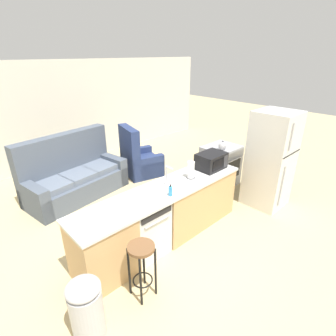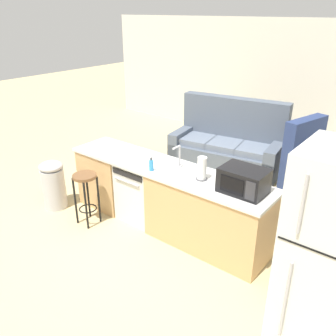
# 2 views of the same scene
# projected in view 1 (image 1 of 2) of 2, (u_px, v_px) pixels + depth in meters

# --- Properties ---
(ground_plane) EXTENTS (24.00, 24.00, 0.00)m
(ground_plane) POSITION_uv_depth(u_px,v_px,m) (157.00, 243.00, 4.13)
(ground_plane) COLOR tan
(wall_back) EXTENTS (10.00, 0.06, 2.60)m
(wall_back) POSITION_uv_depth(u_px,v_px,m) (55.00, 115.00, 6.58)
(wall_back) COLOR silver
(wall_back) RESTS_ON ground_plane
(kitchen_counter) EXTENTS (2.94, 0.66, 0.90)m
(kitchen_counter) POSITION_uv_depth(u_px,v_px,m) (168.00, 214.00, 4.11)
(kitchen_counter) COLOR tan
(kitchen_counter) RESTS_ON ground_plane
(dishwasher) EXTENTS (0.58, 0.61, 0.84)m
(dishwasher) POSITION_uv_depth(u_px,v_px,m) (144.00, 227.00, 3.81)
(dishwasher) COLOR silver
(dishwasher) RESTS_ON ground_plane
(stove_range) EXTENTS (0.76, 0.68, 0.90)m
(stove_range) POSITION_uv_depth(u_px,v_px,m) (220.00, 166.00, 5.79)
(stove_range) COLOR #A8AAB2
(stove_range) RESTS_ON ground_plane
(refrigerator) EXTENTS (0.72, 0.73, 1.82)m
(refrigerator) POSITION_uv_depth(u_px,v_px,m) (271.00, 160.00, 4.88)
(refrigerator) COLOR silver
(refrigerator) RESTS_ON ground_plane
(microwave) EXTENTS (0.50, 0.37, 0.28)m
(microwave) POSITION_uv_depth(u_px,v_px,m) (211.00, 161.00, 4.50)
(microwave) COLOR black
(microwave) RESTS_ON kitchen_counter
(sink_faucet) EXTENTS (0.07, 0.18, 0.30)m
(sink_faucet) POSITION_uv_depth(u_px,v_px,m) (167.00, 176.00, 3.97)
(sink_faucet) COLOR silver
(sink_faucet) RESTS_ON kitchen_counter
(paper_towel_roll) EXTENTS (0.14, 0.14, 0.28)m
(paper_towel_roll) POSITION_uv_depth(u_px,v_px,m) (191.00, 170.00, 4.16)
(paper_towel_roll) COLOR #4C4C51
(paper_towel_roll) RESTS_ON kitchen_counter
(soap_bottle) EXTENTS (0.06, 0.06, 0.18)m
(soap_bottle) POSITION_uv_depth(u_px,v_px,m) (170.00, 191.00, 3.66)
(soap_bottle) COLOR #338CCC
(soap_bottle) RESTS_ON kitchen_counter
(kettle) EXTENTS (0.21, 0.17, 0.19)m
(kettle) POSITION_uv_depth(u_px,v_px,m) (223.00, 146.00, 5.39)
(kettle) COLOR #B2B2B7
(kettle) RESTS_ON stove_range
(bar_stool) EXTENTS (0.32, 0.32, 0.74)m
(bar_stool) POSITION_uv_depth(u_px,v_px,m) (142.00, 260.00, 3.05)
(bar_stool) COLOR brown
(bar_stool) RESTS_ON ground_plane
(trash_bin) EXTENTS (0.35, 0.35, 0.74)m
(trash_bin) POSITION_uv_depth(u_px,v_px,m) (87.00, 309.00, 2.64)
(trash_bin) COLOR #B7B7BC
(trash_bin) RESTS_ON ground_plane
(couch) EXTENTS (2.11, 1.19, 1.27)m
(couch) POSITION_uv_depth(u_px,v_px,m) (73.00, 177.00, 5.40)
(couch) COLOR #515B6B
(couch) RESTS_ON ground_plane
(armchair) EXTENTS (0.99, 1.03, 1.20)m
(armchair) POSITION_uv_depth(u_px,v_px,m) (138.00, 161.00, 6.32)
(armchair) COLOR navy
(armchair) RESTS_ON ground_plane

